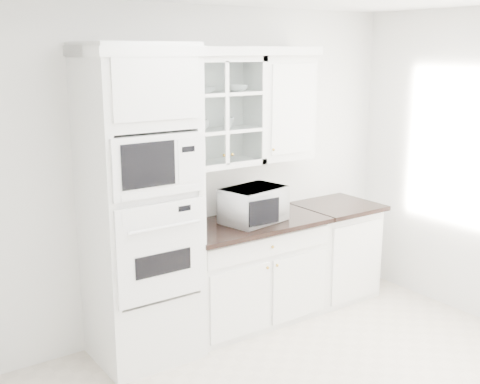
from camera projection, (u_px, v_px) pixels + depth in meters
room_shell at (306, 137)px, 3.98m from camera, size 4.00×3.50×2.70m
oven_column at (140, 207)px, 4.48m from camera, size 0.76×0.68×2.40m
base_cabinet_run at (250, 271)px, 5.25m from camera, size 1.32×0.67×0.92m
extra_base_cabinet at (333, 249)px, 5.81m from camera, size 0.72×0.67×0.92m
upper_cabinet_glass at (216, 112)px, 4.90m from camera, size 0.80×0.33×0.90m
upper_cabinet_solid at (280, 107)px, 5.28m from camera, size 0.55×0.33×0.90m
crown_molding at (205, 51)px, 4.71m from camera, size 2.14×0.38×0.07m
countertop_microwave at (252, 204)px, 5.08m from camera, size 0.59×0.52×0.30m
bowl_a at (202, 89)px, 4.78m from camera, size 0.24×0.24×0.05m
bowl_b at (237, 88)px, 4.95m from camera, size 0.20×0.20×0.05m
cup_a at (202, 125)px, 4.87m from camera, size 0.11×0.11×0.08m
cup_b at (228, 123)px, 4.99m from camera, size 0.12×0.12×0.09m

